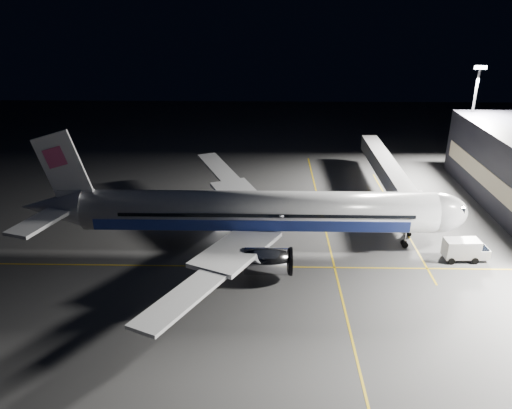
{
  "coord_description": "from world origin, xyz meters",
  "views": [
    {
      "loc": [
        0.97,
        -62.6,
        33.14
      ],
      "look_at": [
        -0.39,
        0.63,
        6.0
      ],
      "focal_mm": 35.0,
      "sensor_mm": 36.0,
      "label": 1
    }
  ],
  "objects_px": {
    "baggage_tug": "(226,216)",
    "safety_cone_a": "(257,207)",
    "floodlight_mast_north": "(473,110)",
    "jet_bridge": "(389,173)",
    "airliner": "(251,212)",
    "service_truck": "(465,249)",
    "safety_cone_b": "(233,231)",
    "safety_cone_c": "(212,207)"
  },
  "relations": [
    {
      "from": "baggage_tug",
      "to": "safety_cone_a",
      "type": "xyz_separation_m",
      "value": [
        4.72,
        4.78,
        -0.52
      ]
    },
    {
      "from": "floodlight_mast_north",
      "to": "safety_cone_a",
      "type": "height_order",
      "value": "floodlight_mast_north"
    },
    {
      "from": "jet_bridge",
      "to": "airliner",
      "type": "bearing_deg",
      "value": -141.96
    },
    {
      "from": "airliner",
      "to": "jet_bridge",
      "type": "relative_size",
      "value": 1.79
    },
    {
      "from": "service_truck",
      "to": "safety_cone_a",
      "type": "distance_m",
      "value": 32.43
    },
    {
      "from": "service_truck",
      "to": "baggage_tug",
      "type": "distance_m",
      "value": 34.69
    },
    {
      "from": "airliner",
      "to": "safety_cone_a",
      "type": "height_order",
      "value": "airliner"
    },
    {
      "from": "jet_bridge",
      "to": "safety_cone_a",
      "type": "height_order",
      "value": "jet_bridge"
    },
    {
      "from": "floodlight_mast_north",
      "to": "airliner",
      "type": "bearing_deg",
      "value": -142.09
    },
    {
      "from": "safety_cone_b",
      "to": "safety_cone_a",
      "type": "bearing_deg",
      "value": 68.66
    },
    {
      "from": "jet_bridge",
      "to": "baggage_tug",
      "type": "height_order",
      "value": "jet_bridge"
    },
    {
      "from": "airliner",
      "to": "service_truck",
      "type": "bearing_deg",
      "value": -7.13
    },
    {
      "from": "airliner",
      "to": "jet_bridge",
      "type": "height_order",
      "value": "airliner"
    },
    {
      "from": "airliner",
      "to": "safety_cone_a",
      "type": "relative_size",
      "value": 112.49
    },
    {
      "from": "service_truck",
      "to": "airliner",
      "type": "bearing_deg",
      "value": 169.9
    },
    {
      "from": "service_truck",
      "to": "safety_cone_a",
      "type": "bearing_deg",
      "value": 146.72
    },
    {
      "from": "airliner",
      "to": "service_truck",
      "type": "distance_m",
      "value": 29.03
    },
    {
      "from": "floodlight_mast_north",
      "to": "safety_cone_b",
      "type": "distance_m",
      "value": 53.45
    },
    {
      "from": "floodlight_mast_north",
      "to": "baggage_tug",
      "type": "relative_size",
      "value": 8.56
    },
    {
      "from": "safety_cone_c",
      "to": "jet_bridge",
      "type": "bearing_deg",
      "value": 10.13
    },
    {
      "from": "jet_bridge",
      "to": "baggage_tug",
      "type": "bearing_deg",
      "value": -159.69
    },
    {
      "from": "airliner",
      "to": "safety_cone_b",
      "type": "bearing_deg",
      "value": 125.24
    },
    {
      "from": "baggage_tug",
      "to": "safety_cone_b",
      "type": "relative_size",
      "value": 4.16
    },
    {
      "from": "floodlight_mast_north",
      "to": "baggage_tug",
      "type": "height_order",
      "value": "floodlight_mast_north"
    },
    {
      "from": "baggage_tug",
      "to": "safety_cone_b",
      "type": "height_order",
      "value": "baggage_tug"
    },
    {
      "from": "service_truck",
      "to": "safety_cone_b",
      "type": "relative_size",
      "value": 10.24
    },
    {
      "from": "service_truck",
      "to": "floodlight_mast_north",
      "type": "bearing_deg",
      "value": 67.66
    },
    {
      "from": "safety_cone_a",
      "to": "floodlight_mast_north",
      "type": "bearing_deg",
      "value": 25.39
    },
    {
      "from": "jet_bridge",
      "to": "service_truck",
      "type": "xyz_separation_m",
      "value": [
        5.51,
        -21.63,
        -2.99
      ]
    },
    {
      "from": "service_truck",
      "to": "safety_cone_c",
      "type": "bearing_deg",
      "value": 152.4
    },
    {
      "from": "floodlight_mast_north",
      "to": "service_truck",
      "type": "distance_m",
      "value": 39.2
    },
    {
      "from": "jet_bridge",
      "to": "safety_cone_b",
      "type": "height_order",
      "value": "jet_bridge"
    },
    {
      "from": "jet_bridge",
      "to": "safety_cone_a",
      "type": "relative_size",
      "value": 62.94
    },
    {
      "from": "airliner",
      "to": "baggage_tug",
      "type": "distance_m",
      "value": 10.0
    },
    {
      "from": "baggage_tug",
      "to": "floodlight_mast_north",
      "type": "bearing_deg",
      "value": 29.61
    },
    {
      "from": "baggage_tug",
      "to": "jet_bridge",
      "type": "bearing_deg",
      "value": 21.95
    },
    {
      "from": "jet_bridge",
      "to": "baggage_tug",
      "type": "distance_m",
      "value": 29.24
    },
    {
      "from": "airliner",
      "to": "safety_cone_c",
      "type": "relative_size",
      "value": 94.49
    },
    {
      "from": "floodlight_mast_north",
      "to": "safety_cone_a",
      "type": "relative_size",
      "value": 37.88
    },
    {
      "from": "airliner",
      "to": "floodlight_mast_north",
      "type": "xyz_separation_m",
      "value": [
        41.08,
        31.99,
        7.21
      ]
    },
    {
      "from": "jet_bridge",
      "to": "floodlight_mast_north",
      "type": "bearing_deg",
      "value": 37.74
    },
    {
      "from": "floodlight_mast_north",
      "to": "jet_bridge",
      "type": "bearing_deg",
      "value": -142.26
    }
  ]
}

